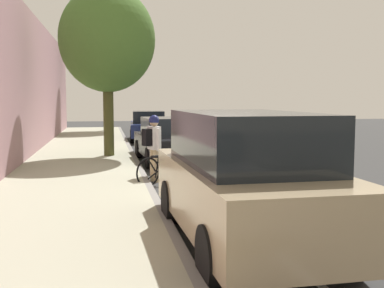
{
  "coord_description": "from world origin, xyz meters",
  "views": [
    {
      "loc": [
        3.06,
        13.56,
        2.2
      ],
      "look_at": [
        0.85,
        1.54,
        1.0
      ],
      "focal_mm": 44.48,
      "sensor_mm": 36.0,
      "label": 1
    }
  ],
  "objects_px": {
    "cyclist_with_backpack": "(153,141)",
    "street_tree_mid_block": "(107,40)",
    "bicycle_at_curb": "(164,169)",
    "street_tree_near_cyclist": "(106,56)",
    "parked_sedan_dark_blue_nearest": "(148,126)",
    "parked_sedan_black_second": "(167,140)",
    "parked_suv_tan_mid": "(245,178)"
  },
  "relations": [
    {
      "from": "parked_sedan_black_second",
      "to": "street_tree_mid_block",
      "type": "xyz_separation_m",
      "value": [
        1.95,
        -0.88,
        3.42
      ]
    },
    {
      "from": "cyclist_with_backpack",
      "to": "street_tree_mid_block",
      "type": "xyz_separation_m",
      "value": [
        1.1,
        -4.61,
        3.1
      ]
    },
    {
      "from": "parked_sedan_black_second",
      "to": "parked_suv_tan_mid",
      "type": "relative_size",
      "value": 0.94
    },
    {
      "from": "street_tree_near_cyclist",
      "to": "street_tree_mid_block",
      "type": "distance_m",
      "value": 13.05
    },
    {
      "from": "parked_sedan_dark_blue_nearest",
      "to": "cyclist_with_backpack",
      "type": "relative_size",
      "value": 2.57
    },
    {
      "from": "parked_suv_tan_mid",
      "to": "bicycle_at_curb",
      "type": "relative_size",
      "value": 3.16
    },
    {
      "from": "street_tree_near_cyclist",
      "to": "street_tree_mid_block",
      "type": "relative_size",
      "value": 1.1
    },
    {
      "from": "bicycle_at_curb",
      "to": "street_tree_near_cyclist",
      "type": "bearing_deg",
      "value": -85.83
    },
    {
      "from": "parked_suv_tan_mid",
      "to": "street_tree_near_cyclist",
      "type": "height_order",
      "value": "street_tree_near_cyclist"
    },
    {
      "from": "parked_sedan_dark_blue_nearest",
      "to": "street_tree_mid_block",
      "type": "relative_size",
      "value": 0.77
    },
    {
      "from": "parked_suv_tan_mid",
      "to": "cyclist_with_backpack",
      "type": "distance_m",
      "value": 5.72
    },
    {
      "from": "parked_sedan_dark_blue_nearest",
      "to": "parked_suv_tan_mid",
      "type": "xyz_separation_m",
      "value": [
        0.2,
        17.71,
        0.27
      ]
    },
    {
      "from": "cyclist_with_backpack",
      "to": "street_tree_mid_block",
      "type": "relative_size",
      "value": 0.3
    },
    {
      "from": "parked_suv_tan_mid",
      "to": "bicycle_at_curb",
      "type": "bearing_deg",
      "value": -84.02
    },
    {
      "from": "cyclist_with_backpack",
      "to": "street_tree_near_cyclist",
      "type": "bearing_deg",
      "value": -86.44
    },
    {
      "from": "parked_sedan_black_second",
      "to": "bicycle_at_curb",
      "type": "distance_m",
      "value": 4.24
    },
    {
      "from": "parked_suv_tan_mid",
      "to": "cyclist_with_backpack",
      "type": "bearing_deg",
      "value": -82.25
    },
    {
      "from": "cyclist_with_backpack",
      "to": "street_tree_near_cyclist",
      "type": "xyz_separation_m",
      "value": [
        1.1,
        -17.65,
        3.67
      ]
    },
    {
      "from": "bicycle_at_curb",
      "to": "cyclist_with_backpack",
      "type": "xyz_separation_m",
      "value": [
        0.22,
        -0.44,
        0.68
      ]
    },
    {
      "from": "parked_sedan_black_second",
      "to": "street_tree_near_cyclist",
      "type": "distance_m",
      "value": 14.61
    },
    {
      "from": "parked_sedan_black_second",
      "to": "parked_sedan_dark_blue_nearest",
      "type": "bearing_deg",
      "value": -90.76
    },
    {
      "from": "parked_sedan_black_second",
      "to": "street_tree_near_cyclist",
      "type": "height_order",
      "value": "street_tree_near_cyclist"
    },
    {
      "from": "cyclist_with_backpack",
      "to": "street_tree_mid_block",
      "type": "height_order",
      "value": "street_tree_mid_block"
    },
    {
      "from": "bicycle_at_curb",
      "to": "street_tree_mid_block",
      "type": "distance_m",
      "value": 6.45
    },
    {
      "from": "bicycle_at_curb",
      "to": "parked_sedan_black_second",
      "type": "bearing_deg",
      "value": -98.63
    },
    {
      "from": "parked_suv_tan_mid",
      "to": "parked_sedan_dark_blue_nearest",
      "type": "bearing_deg",
      "value": -90.64
    },
    {
      "from": "parked_sedan_black_second",
      "to": "street_tree_near_cyclist",
      "type": "bearing_deg",
      "value": -82.01
    },
    {
      "from": "cyclist_with_backpack",
      "to": "street_tree_near_cyclist",
      "type": "distance_m",
      "value": 18.06
    },
    {
      "from": "parked_sedan_black_second",
      "to": "bicycle_at_curb",
      "type": "height_order",
      "value": "parked_sedan_black_second"
    },
    {
      "from": "parked_sedan_dark_blue_nearest",
      "to": "parked_sedan_black_second",
      "type": "xyz_separation_m",
      "value": [
        0.11,
        8.32,
        0.0
      ]
    },
    {
      "from": "parked_sedan_dark_blue_nearest",
      "to": "street_tree_near_cyclist",
      "type": "distance_m",
      "value": 7.18
    },
    {
      "from": "parked_sedan_black_second",
      "to": "bicycle_at_curb",
      "type": "bearing_deg",
      "value": 81.37
    }
  ]
}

